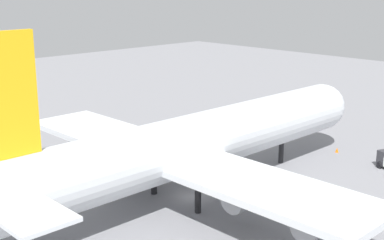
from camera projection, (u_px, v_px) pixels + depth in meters
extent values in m
plane|color=gray|center=(192.00, 196.00, 61.81)|extent=(236.32, 236.32, 0.00)
cylinder|color=silver|center=(192.00, 143.00, 60.21)|extent=(53.03, 6.61, 6.61)
sphere|color=silver|center=(322.00, 106.00, 78.09)|extent=(6.48, 6.48, 6.48)
cube|color=silver|center=(20.00, 208.00, 40.58)|extent=(4.77, 9.92, 0.36)
cube|color=silver|center=(270.00, 189.00, 49.58)|extent=(9.01, 22.20, 0.70)
cube|color=silver|center=(105.00, 134.00, 67.76)|extent=(9.01, 22.20, 0.70)
cylinder|color=gray|center=(248.00, 194.00, 53.01)|extent=(5.29, 2.78, 2.78)
cylinder|color=gray|center=(320.00, 219.00, 47.30)|extent=(5.29, 2.78, 2.78)
cylinder|color=gray|center=(128.00, 151.00, 66.56)|extent=(5.29, 2.78, 2.78)
cylinder|color=gray|center=(91.00, 137.00, 72.26)|extent=(5.29, 2.78, 2.78)
cylinder|color=black|center=(281.00, 152.00, 72.87)|extent=(0.70, 0.70, 3.08)
cylinder|color=black|center=(198.00, 199.00, 57.11)|extent=(0.70, 0.70, 3.08)
cylinder|color=black|center=(154.00, 181.00, 62.17)|extent=(0.70, 0.70, 3.08)
cylinder|color=black|center=(379.00, 165.00, 70.98)|extent=(0.59, 0.93, 0.88)
cube|color=yellow|center=(123.00, 139.00, 79.97)|extent=(2.56, 2.49, 1.80)
cube|color=yellow|center=(139.00, 141.00, 79.54)|extent=(3.51, 3.90, 1.24)
cylinder|color=black|center=(126.00, 142.00, 81.18)|extent=(0.70, 0.84, 0.83)
cylinder|color=black|center=(121.00, 146.00, 79.17)|extent=(0.70, 0.84, 0.83)
cylinder|color=black|center=(146.00, 144.00, 80.56)|extent=(0.70, 0.84, 0.83)
cylinder|color=black|center=(142.00, 148.00, 78.55)|extent=(0.70, 0.84, 0.83)
cone|color=orange|center=(337.00, 150.00, 77.64)|extent=(0.50, 0.50, 0.72)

